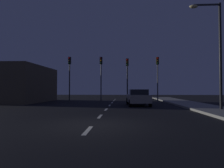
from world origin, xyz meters
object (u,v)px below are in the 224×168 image
car_stopped_ahead (138,97)px  street_lamp_right (215,46)px  traffic_signal_far_left (70,70)px  traffic_signal_center_right (127,72)px  traffic_signal_far_right (158,71)px  traffic_signal_center_left (101,70)px

car_stopped_ahead → street_lamp_right: size_ratio=0.58×
traffic_signal_far_left → traffic_signal_center_right: (7.10, -0.00, -0.17)m
traffic_signal_far_left → traffic_signal_center_right: traffic_signal_far_left is taller
traffic_signal_center_right → street_lamp_right: size_ratio=0.71×
traffic_signal_far_right → street_lamp_right: street_lamp_right is taller
traffic_signal_center_right → car_stopped_ahead: traffic_signal_center_right is taller
traffic_signal_far_left → traffic_signal_far_right: traffic_signal_far_left is taller
street_lamp_right → traffic_signal_far_left: bearing=140.4°
traffic_signal_far_right → street_lamp_right: (2.12, -10.64, 0.70)m
traffic_signal_center_right → car_stopped_ahead: 6.81m
traffic_signal_far_left → traffic_signal_center_left: (3.90, -0.00, -0.02)m
traffic_signal_center_right → traffic_signal_far_right: size_ratio=0.97×
traffic_signal_far_left → car_stopped_ahead: traffic_signal_far_left is taller
traffic_signal_far_left → traffic_signal_far_right: size_ratio=1.02×
car_stopped_ahead → traffic_signal_center_right: bearing=98.0°
traffic_signal_far_right → car_stopped_ahead: bearing=-114.4°
traffic_signal_center_left → traffic_signal_far_right: size_ratio=1.02×
traffic_signal_center_left → street_lamp_right: street_lamp_right is taller
traffic_signal_center_right → street_lamp_right: bearing=-61.6°
traffic_signal_center_left → traffic_signal_far_right: traffic_signal_center_left is taller
traffic_signal_center_left → car_stopped_ahead: size_ratio=1.28×
traffic_signal_center_right → street_lamp_right: (5.75, -10.64, 0.79)m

